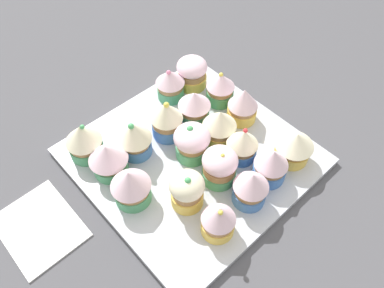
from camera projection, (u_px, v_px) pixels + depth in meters
The scene contains 22 objects.
ground_plane at pixel (192, 163), 70.50cm from camera, with size 180.00×180.00×3.00cm, color #4C4C51.
baking_tray at pixel (192, 156), 68.84cm from camera, with size 37.37×37.37×1.20cm.
cupcake_0 at pixel (192, 72), 76.75cm from camera, with size 6.23×6.23×6.66cm.
cupcake_1 at pixel (170, 83), 74.46cm from camera, with size 5.78×5.78×7.17cm.
cupcake_2 at pixel (84, 140), 65.51cm from camera, with size 6.42×6.42×7.59cm.
cupcake_3 at pixel (220, 88), 73.88cm from camera, with size 5.55×5.55×7.11cm.
cupcake_4 at pixel (194, 106), 70.36cm from camera, with size 6.10×6.10×7.29cm.
cupcake_5 at pixel (168, 118), 68.33cm from camera, with size 5.83×5.83×8.30cm.
cupcake_6 at pixel (135, 138), 65.56cm from camera, with size 6.10×6.10×7.92cm.
cupcake_7 at pixel (108, 158), 63.33cm from camera, with size 6.73×6.73×6.84cm.
cupcake_8 at pixel (243, 105), 70.66cm from camera, with size 5.65×5.65×7.52cm.
cupcake_9 at pixel (219, 125), 67.80cm from camera, with size 6.21×6.21×7.12cm.
cupcake_10 at pixel (190, 142), 65.50cm from camera, with size 6.42×6.42×7.20cm.
cupcake_11 at pixel (130, 185), 59.94cm from camera, with size 6.56×6.56×7.41cm.
cupcake_12 at pixel (242, 144), 65.53cm from camera, with size 5.58×5.58×6.83cm.
cupcake_13 at pixel (219, 166), 62.48cm from camera, with size 5.98×5.98×7.18cm.
cupcake_14 at pixel (187, 190), 59.53cm from camera, with size 5.65×5.65×7.50cm.
cupcake_15 at pixel (294, 146), 65.22cm from camera, with size 6.77×6.77×6.52cm.
cupcake_16 at pixel (271, 164), 62.61cm from camera, with size 5.73×5.73×7.14cm.
cupcake_17 at pixel (251, 187), 59.81cm from camera, with size 5.76×5.76×7.23cm.
cupcake_18 at pixel (218, 219), 56.63cm from camera, with size 5.32×5.32×7.16cm.
napkin at pixel (39, 227), 60.67cm from camera, with size 11.12×13.90×0.60cm, color white.
Camera 1 is at (27.29, 29.74, 56.41)cm, focal length 35.44 mm.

